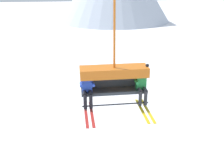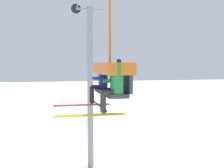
{
  "view_description": "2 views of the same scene",
  "coord_description": "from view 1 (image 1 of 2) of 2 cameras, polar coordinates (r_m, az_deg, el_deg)",
  "views": [
    {
      "loc": [
        -1.0,
        -9.13,
        8.84
      ],
      "look_at": [
        0.19,
        -0.63,
        5.53
      ],
      "focal_mm": 45.0,
      "sensor_mm": 36.0,
      "label": 1
    },
    {
      "loc": [
        7.62,
        -2.44,
        6.07
      ],
      "look_at": [
        0.3,
        -0.76,
        5.58
      ],
      "focal_mm": 45.0,
      "sensor_mm": 36.0,
      "label": 2
    }
  ],
  "objects": [
    {
      "name": "chairlift_chair",
      "position": [
        8.99,
        0.4,
        2.01
      ],
      "size": [
        2.17,
        0.74,
        4.39
      ],
      "color": "#33383D"
    },
    {
      "name": "skier_blue",
      "position": [
        8.82,
        -5.04,
        -0.83
      ],
      "size": [
        0.46,
        1.7,
        1.23
      ],
      "color": "#2847B7"
    },
    {
      "name": "skier_green",
      "position": [
        9.07,
        6.09,
        -0.11
      ],
      "size": [
        0.48,
        1.7,
        1.34
      ],
      "color": "#23843D"
    }
  ]
}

